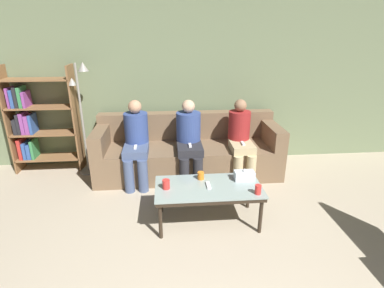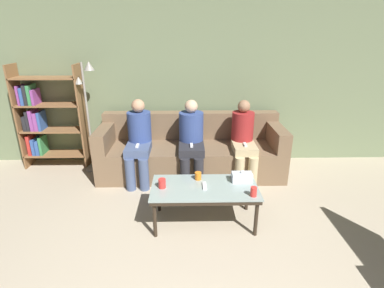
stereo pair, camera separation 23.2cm
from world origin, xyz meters
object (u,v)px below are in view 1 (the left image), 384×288
bookshelf (35,121)px  cup_far_center (201,176)px  cup_near_left (166,184)px  game_remote (208,185)px  coffee_table (208,190)px  couch (188,152)px  seated_person_left_end (136,140)px  tissue_box (244,175)px  seated_person_mid_left (189,138)px  cup_near_right (258,189)px  standing_lamp (82,108)px  seated_person_mid_right (241,138)px

bookshelf → cup_far_center: bearing=-31.6°
cup_near_left → game_remote: cup_near_left is taller
bookshelf → coffee_table: bearing=-33.8°
cup_far_center → game_remote: 0.18m
couch → seated_person_left_end: size_ratio=2.32×
game_remote → coffee_table: bearing=86.4°
cup_near_left → tissue_box: bearing=8.3°
bookshelf → cup_near_left: bearing=-39.9°
coffee_table → seated_person_mid_left: seated_person_mid_left is taller
couch → bookshelf: (-2.21, 0.28, 0.45)m
cup_near_left → game_remote: 0.45m
cup_near_right → seated_person_left_end: (-1.32, 1.27, 0.11)m
couch → standing_lamp: size_ratio=1.63×
couch → seated_person_mid_left: seated_person_mid_left is taller
bookshelf → seated_person_left_end: bearing=-18.2°
standing_lamp → seated_person_mid_left: size_ratio=1.43×
cup_far_center → coffee_table: bearing=-69.3°
coffee_table → seated_person_mid_right: size_ratio=1.02×
coffee_table → cup_near_left: bearing=-178.3°
bookshelf → standing_lamp: standing_lamp is taller
tissue_box → seated_person_left_end: size_ratio=0.19×
bookshelf → seated_person_mid_left: size_ratio=1.39×
bookshelf → seated_person_mid_right: bookshelf is taller
cup_far_center → seated_person_mid_left: size_ratio=0.08×
bookshelf → seated_person_mid_left: 2.26m
cup_far_center → seated_person_mid_left: bearing=93.7°
tissue_box → standing_lamp: (-2.01, 1.30, 0.49)m
game_remote → bookshelf: (-2.33, 1.56, 0.31)m
seated_person_left_end → seated_person_mid_right: 1.44m
tissue_box → bookshelf: (-2.74, 1.45, 0.27)m
cup_near_left → tissue_box: 0.87m
cup_near_left → game_remote: size_ratio=0.67×
game_remote → seated_person_mid_left: 1.09m
cup_near_right → game_remote: 0.52m
cup_far_center → standing_lamp: standing_lamp is taller
standing_lamp → game_remote: bearing=-41.6°
cup_far_center → seated_person_left_end: seated_person_left_end is taller
cup_near_right → game_remote: (-0.48, 0.20, -0.04)m
coffee_table → game_remote: size_ratio=7.54×
cup_near_left → standing_lamp: (-1.15, 1.43, 0.49)m
cup_near_left → tissue_box: (0.86, 0.13, 0.00)m
couch → game_remote: (0.12, -1.28, 0.14)m
seated_person_left_end → game_remote: bearing=-51.8°
cup_near_left → bookshelf: (-1.88, 1.57, 0.27)m
cup_far_center → bookshelf: 2.67m
tissue_box → seated_person_left_end: 1.58m
cup_near_left → couch: bearing=75.8°
cup_far_center → seated_person_mid_left: seated_person_mid_left is taller
cup_near_right → couch: bearing=111.9°
cup_near_right → standing_lamp: size_ratio=0.06×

